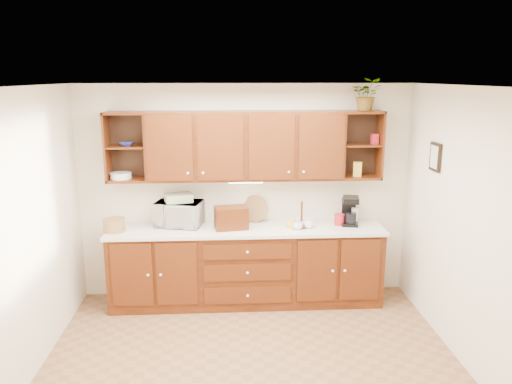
{
  "coord_description": "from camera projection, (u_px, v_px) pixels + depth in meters",
  "views": [
    {
      "loc": [
        -0.21,
        -4.18,
        2.69
      ],
      "look_at": [
        0.1,
        1.15,
        1.44
      ],
      "focal_mm": 35.0,
      "sensor_mm": 36.0,
      "label": 1
    }
  ],
  "objects": [
    {
      "name": "back_wall",
      "position": [
        245.0,
        192.0,
        6.09
      ],
      "size": [
        4.0,
        0.0,
        4.0
      ],
      "primitive_type": "plane",
      "rotation": [
        1.57,
        0.0,
        0.0
      ],
      "color": "#EFE5C9",
      "rests_on": "floor"
    },
    {
      "name": "potted_plant",
      "position": [
        367.0,
        95.0,
        5.71
      ],
      "size": [
        0.4,
        0.37,
        0.37
      ],
      "primitive_type": "imported",
      "rotation": [
        0.0,
        0.0,
        -0.28
      ],
      "color": "#999999",
      "rests_on": "upper_cabinets"
    },
    {
      "name": "framed_picture",
      "position": [
        435.0,
        157.0,
        5.25
      ],
      "size": [
        0.03,
        0.24,
        0.3
      ],
      "primitive_type": "cube",
      "color": "black",
      "rests_on": "right_wall"
    },
    {
      "name": "undercabinet_light",
      "position": [
        246.0,
        182.0,
        5.84
      ],
      "size": [
        0.4,
        0.05,
        0.02
      ],
      "primitive_type": "cube",
      "color": "white",
      "rests_on": "upper_cabinets"
    },
    {
      "name": "mug_tree",
      "position": [
        301.0,
        224.0,
        5.86
      ],
      "size": [
        0.27,
        0.28,
        0.32
      ],
      "rotation": [
        0.0,
        0.0,
        -0.16
      ],
      "color": "#331405",
      "rests_on": "countertop"
    },
    {
      "name": "canister_red",
      "position": [
        339.0,
        220.0,
        5.96
      ],
      "size": [
        0.13,
        0.13,
        0.13
      ],
      "primitive_type": "cylinder",
      "rotation": [
        0.0,
        0.0,
        -0.05
      ],
      "color": "#AC1921",
      "rests_on": "countertop"
    },
    {
      "name": "floor",
      "position": [
        253.0,
        369.0,
        4.69
      ],
      "size": [
        4.0,
        4.0,
        0.0
      ],
      "primitive_type": "plane",
      "color": "#8A5F40",
      "rests_on": "ground"
    },
    {
      "name": "wicker_basket",
      "position": [
        114.0,
        225.0,
        5.72
      ],
      "size": [
        0.25,
        0.25,
        0.15
      ],
      "primitive_type": "cylinder",
      "rotation": [
        0.0,
        0.0,
        0.01
      ],
      "color": "#A47844",
      "rests_on": "countertop"
    },
    {
      "name": "countertop",
      "position": [
        246.0,
        229.0,
        5.88
      ],
      "size": [
        3.24,
        0.64,
        0.04
      ],
      "primitive_type": "cube",
      "color": "silver",
      "rests_on": "base_cabinets"
    },
    {
      "name": "canister_white",
      "position": [
        355.0,
        215.0,
        6.01
      ],
      "size": [
        0.1,
        0.1,
        0.2
      ],
      "primitive_type": "cylinder",
      "rotation": [
        0.0,
        0.0,
        0.22
      ],
      "color": "white",
      "rests_on": "countertop"
    },
    {
      "name": "bread_box",
      "position": [
        231.0,
        218.0,
        5.81
      ],
      "size": [
        0.41,
        0.29,
        0.26
      ],
      "primitive_type": "cube",
      "rotation": [
        0.0,
        0.0,
        0.17
      ],
      "color": "#331405",
      "rests_on": "countertop"
    },
    {
      "name": "towel_stack",
      "position": [
        178.0,
        198.0,
        5.88
      ],
      "size": [
        0.36,
        0.3,
        0.09
      ],
      "primitive_type": "cube",
      "rotation": [
        0.0,
        0.0,
        0.27
      ],
      "color": "#F0E270",
      "rests_on": "microwave"
    },
    {
      "name": "plate_stack",
      "position": [
        121.0,
        176.0,
        5.78
      ],
      "size": [
        0.25,
        0.25,
        0.07
      ],
      "primitive_type": "cylinder",
      "rotation": [
        0.0,
        0.0,
        -0.05
      ],
      "color": "white",
      "rests_on": "upper_cabinets"
    },
    {
      "name": "microwave",
      "position": [
        179.0,
        214.0,
        5.92
      ],
      "size": [
        0.6,
        0.47,
        0.29
      ],
      "primitive_type": "imported",
      "rotation": [
        0.0,
        0.0,
        -0.23
      ],
      "color": "beige",
      "rests_on": "countertop"
    },
    {
      "name": "base_cabinets",
      "position": [
        246.0,
        266.0,
        5.99
      ],
      "size": [
        3.2,
        0.6,
        0.9
      ],
      "primitive_type": "cube",
      "color": "#331405",
      "rests_on": "floor"
    },
    {
      "name": "wine_bottle",
      "position": [
        190.0,
        214.0,
        5.89
      ],
      "size": [
        0.08,
        0.08,
        0.31
      ],
      "primitive_type": "cylinder",
      "rotation": [
        0.0,
        0.0,
        -0.18
      ],
      "color": "black",
      "rests_on": "countertop"
    },
    {
      "name": "upper_cabinets",
      "position": [
        246.0,
        145.0,
        5.8
      ],
      "size": [
        3.2,
        0.33,
        0.8
      ],
      "color": "#331405",
      "rests_on": "back_wall"
    },
    {
      "name": "right_wall",
      "position": [
        473.0,
        233.0,
        4.5
      ],
      "size": [
        0.0,
        3.5,
        3.5
      ],
      "primitive_type": "plane",
      "rotation": [
        1.57,
        0.0,
        -1.57
      ],
      "color": "#EFE5C9",
      "rests_on": "floor"
    },
    {
      "name": "coffee_maker",
      "position": [
        350.0,
        211.0,
        5.97
      ],
      "size": [
        0.23,
        0.27,
        0.34
      ],
      "rotation": [
        0.0,
        0.0,
        -0.21
      ],
      "color": "black",
      "rests_on": "countertop"
    },
    {
      "name": "pantry_box_red",
      "position": [
        375.0,
        139.0,
        5.84
      ],
      "size": [
        0.09,
        0.08,
        0.12
      ],
      "primitive_type": "cube",
      "rotation": [
        0.0,
        0.0,
        0.07
      ],
      "color": "#AC1921",
      "rests_on": "upper_cabinets"
    },
    {
      "name": "pantry_box_yellow",
      "position": [
        358.0,
        169.0,
        5.91
      ],
      "size": [
        0.12,
        0.1,
        0.17
      ],
      "primitive_type": "cube",
      "rotation": [
        0.0,
        0.0,
        -0.35
      ],
      "color": "gold",
      "rests_on": "upper_cabinets"
    },
    {
      "name": "woven_tray",
      "position": [
        255.0,
        221.0,
        6.12
      ],
      "size": [
        0.34,
        0.22,
        0.33
      ],
      "primitive_type": "cylinder",
      "rotation": [
        1.36,
        0.0,
        -0.43
      ],
      "color": "#A47844",
      "rests_on": "countertop"
    },
    {
      "name": "bowl_stack",
      "position": [
        127.0,
        144.0,
        5.71
      ],
      "size": [
        0.17,
        0.17,
        0.04
      ],
      "primitive_type": "imported",
      "rotation": [
        0.0,
        0.0,
        0.03
      ],
      "color": "navy",
      "rests_on": "upper_cabinets"
    },
    {
      "name": "left_wall",
      "position": [
        20.0,
        241.0,
        4.28
      ],
      "size": [
        0.0,
        3.5,
        3.5
      ],
      "primitive_type": "plane",
      "rotation": [
        1.57,
        0.0,
        1.57
      ],
      "color": "#EFE5C9",
      "rests_on": "floor"
    },
    {
      "name": "canister_yellow",
      "position": [
        291.0,
        224.0,
        5.85
      ],
      "size": [
        0.12,
        0.12,
        0.1
      ],
      "primitive_type": "cylinder",
      "rotation": [
        0.0,
        0.0,
        -0.21
      ],
      "color": "gold",
      "rests_on": "countertop"
    },
    {
      "name": "ceiling",
      "position": [
        252.0,
        86.0,
        4.09
      ],
      "size": [
        4.0,
        4.0,
        0.0
      ],
      "primitive_type": "plane",
      "rotation": [
        3.14,
        0.0,
        0.0
      ],
      "color": "white",
      "rests_on": "back_wall"
    }
  ]
}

